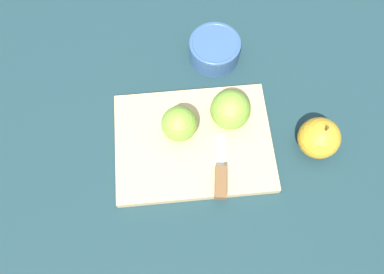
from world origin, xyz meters
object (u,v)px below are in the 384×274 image
at_px(bowl, 213,49).
at_px(apple_half_right, 229,110).
at_px(apple_whole, 317,137).
at_px(apple_half_left, 178,124).
at_px(knife, 219,179).

bearing_deg(bowl, apple_half_right, -80.68).
bearing_deg(apple_whole, apple_half_right, 164.45).
relative_size(apple_half_right, bowl, 0.71).
distance_m(apple_half_right, apple_whole, 0.18).
height_order(apple_half_right, bowl, apple_half_right).
relative_size(apple_half_left, bowl, 0.63).
height_order(knife, bowl, bowl).
height_order(apple_half_left, apple_half_right, apple_half_right).
height_order(apple_half_left, apple_whole, apple_whole).
bearing_deg(apple_whole, apple_half_left, 176.10).
xyz_separation_m(knife, apple_whole, (0.20, 0.09, 0.01)).
bearing_deg(apple_half_left, knife, 118.44).
height_order(apple_half_left, bowl, apple_half_left).
height_order(knife, apple_whole, apple_whole).
relative_size(apple_half_left, apple_half_right, 0.88).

